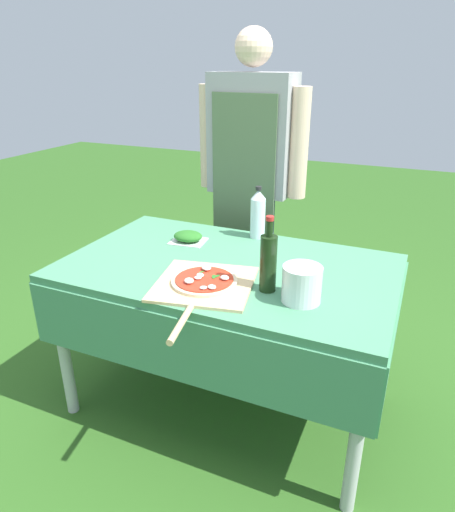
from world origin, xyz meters
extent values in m
plane|color=#2D5B1E|center=(0.00, 0.00, 0.00)|extent=(12.00, 12.00, 0.00)
cube|color=#478960|center=(0.00, 0.00, 0.72)|extent=(1.43, 0.87, 0.04)
cube|color=#478960|center=(0.00, -0.44, 0.56)|extent=(1.43, 0.01, 0.28)
cube|color=#478960|center=(0.00, 0.44, 0.56)|extent=(1.43, 0.01, 0.28)
cube|color=#478960|center=(-0.72, 0.00, 0.56)|extent=(0.01, 0.87, 0.28)
cube|color=#478960|center=(0.72, 0.00, 0.56)|extent=(0.01, 0.87, 0.28)
cylinder|color=#B7B7BC|center=(-0.66, -0.37, 0.35)|extent=(0.05, 0.05, 0.70)
cylinder|color=#B7B7BC|center=(0.66, -0.37, 0.35)|extent=(0.05, 0.05, 0.70)
cylinder|color=#B7B7BC|center=(-0.66, 0.37, 0.35)|extent=(0.05, 0.05, 0.70)
cylinder|color=#B7B7BC|center=(0.66, 0.37, 0.35)|extent=(0.05, 0.05, 0.70)
cylinder|color=#333D56|center=(-0.09, 0.73, 0.43)|extent=(0.13, 0.13, 0.86)
cylinder|color=#333D56|center=(-0.26, 0.74, 0.43)|extent=(0.13, 0.13, 0.86)
cube|color=#99999E|center=(-0.18, 0.74, 1.19)|extent=(0.48, 0.23, 0.65)
cube|color=#56704C|center=(-0.19, 0.63, 0.94)|extent=(0.37, 0.03, 0.94)
cylinder|color=beige|center=(0.09, 0.72, 1.16)|extent=(0.10, 0.10, 0.57)
cylinder|color=beige|center=(-0.45, 0.75, 1.16)|extent=(0.10, 0.10, 0.57)
sphere|color=beige|center=(-0.18, 0.74, 1.63)|extent=(0.20, 0.20, 0.20)
cube|color=#D1B27F|center=(-0.01, -0.22, 0.75)|extent=(0.45, 0.45, 0.01)
cylinder|color=#D1B27F|center=(0.06, -0.52, 0.75)|extent=(0.07, 0.24, 0.02)
cylinder|color=beige|center=(-0.01, -0.22, 0.76)|extent=(0.26, 0.26, 0.01)
cylinder|color=red|center=(-0.01, -0.22, 0.77)|extent=(0.23, 0.23, 0.00)
ellipsoid|color=white|center=(0.07, -0.20, 0.78)|extent=(0.04, 0.04, 0.02)
ellipsoid|color=white|center=(-0.03, -0.21, 0.78)|extent=(0.04, 0.04, 0.01)
ellipsoid|color=white|center=(0.06, -0.29, 0.78)|extent=(0.05, 0.04, 0.01)
ellipsoid|color=white|center=(-0.04, -0.28, 0.78)|extent=(0.05, 0.06, 0.02)
ellipsoid|color=white|center=(0.03, -0.30, 0.77)|extent=(0.04, 0.04, 0.01)
ellipsoid|color=white|center=(-0.03, -0.14, 0.78)|extent=(0.06, 0.06, 0.02)
ellipsoid|color=white|center=(-0.03, -0.24, 0.78)|extent=(0.04, 0.03, 0.01)
ellipsoid|color=white|center=(-0.03, -0.14, 0.78)|extent=(0.04, 0.05, 0.01)
ellipsoid|color=#286B23|center=(-0.04, -0.17, 0.77)|extent=(0.02, 0.03, 0.00)
ellipsoid|color=#286B23|center=(0.03, -0.19, 0.77)|extent=(0.03, 0.04, 0.00)
ellipsoid|color=#286B23|center=(0.02, -0.19, 0.77)|extent=(0.03, 0.04, 0.00)
cylinder|color=black|center=(0.24, -0.16, 0.85)|extent=(0.06, 0.06, 0.22)
cylinder|color=black|center=(0.24, -0.16, 0.99)|extent=(0.03, 0.03, 0.06)
cylinder|color=#B22823|center=(0.24, -0.16, 1.03)|extent=(0.03, 0.03, 0.02)
cylinder|color=silver|center=(0.00, 0.37, 0.84)|extent=(0.07, 0.07, 0.20)
cone|color=silver|center=(0.00, 0.37, 0.96)|extent=(0.07, 0.07, 0.04)
cylinder|color=#232326|center=(0.00, 0.37, 0.99)|extent=(0.03, 0.03, 0.02)
cube|color=silver|center=(-0.29, 0.17, 0.74)|extent=(0.18, 0.16, 0.01)
ellipsoid|color=#286B23|center=(-0.29, 0.17, 0.77)|extent=(0.16, 0.13, 0.05)
cylinder|color=silver|center=(0.38, -0.19, 0.81)|extent=(0.15, 0.15, 0.14)
camera|label=1|loc=(0.73, -1.67, 1.56)|focal=32.00mm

